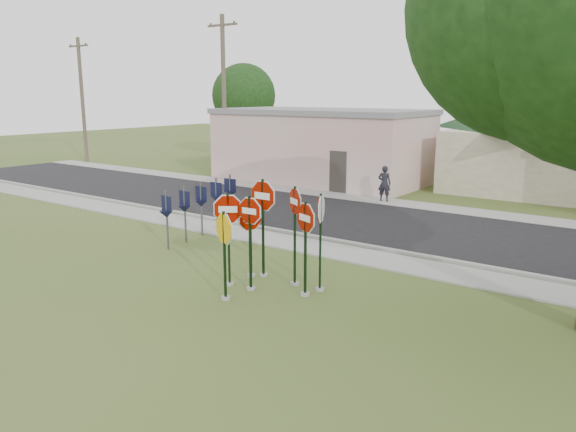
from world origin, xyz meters
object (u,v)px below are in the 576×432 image
Objects in this scene: stop_sign_left at (228,226)px; utility_pole_near at (224,95)px; stop_sign_yellow at (224,244)px; stop_sign_center at (250,231)px; pedestrian at (384,183)px.

utility_pole_near reaches higher than stop_sign_left.
stop_sign_yellow is 1.11m from stop_sign_left.
stop_sign_left reaches higher than stop_sign_center.
stop_sign_left reaches higher than pedestrian.
pedestrian is at bearing 100.70° from stop_sign_yellow.
stop_sign_center is 0.94m from stop_sign_yellow.
stop_sign_yellow is 1.41× the size of pedestrian.
pedestrian is at bearing -5.05° from utility_pole_near.
stop_sign_left is (-0.70, -0.05, 0.04)m from stop_sign_center.
stop_sign_left is at bearing -175.57° from stop_sign_center.
utility_pole_near is (-13.75, 14.10, 3.35)m from stop_sign_center.
stop_sign_yellow is 0.25× the size of utility_pole_near.
utility_pole_near is at bearing 134.29° from stop_sign_center.
stop_sign_center is at bearing 4.43° from stop_sign_left.
stop_sign_center is 0.71m from stop_sign_left.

